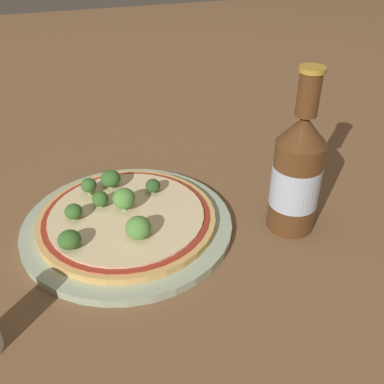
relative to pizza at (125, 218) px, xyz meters
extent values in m
plane|color=brown|center=(0.00, 0.02, -0.02)|extent=(3.00, 3.00, 0.00)
cylinder|color=#A3B293|center=(0.00, 0.00, -0.01)|extent=(0.30, 0.30, 0.01)
cylinder|color=tan|center=(0.00, 0.00, 0.00)|extent=(0.25, 0.25, 0.01)
cylinder|color=maroon|center=(0.00, 0.00, 0.00)|extent=(0.24, 0.24, 0.00)
cylinder|color=beige|center=(0.00, 0.00, 0.00)|extent=(0.22, 0.22, 0.00)
cylinder|color=#7A9E5B|center=(-0.04, 0.06, 0.01)|extent=(0.01, 0.01, 0.01)
ellipsoid|color=#386628|center=(-0.04, 0.06, 0.02)|extent=(0.02, 0.02, 0.02)
cylinder|color=#7A9E5B|center=(-0.07, 0.01, 0.01)|extent=(0.01, 0.01, 0.01)
ellipsoid|color=#386628|center=(-0.07, 0.01, 0.02)|extent=(0.02, 0.02, 0.02)
cylinder|color=#7A9E5B|center=(0.00, 0.01, 0.01)|extent=(0.01, 0.01, 0.01)
ellipsoid|color=#568E3D|center=(0.00, 0.01, 0.03)|extent=(0.03, 0.03, 0.03)
cylinder|color=#7A9E5B|center=(0.05, 0.04, 0.01)|extent=(0.01, 0.01, 0.01)
ellipsoid|color=#2D5123|center=(0.05, 0.04, 0.02)|extent=(0.02, 0.02, 0.02)
cylinder|color=#7A9E5B|center=(-0.03, 0.03, 0.01)|extent=(0.01, 0.01, 0.01)
ellipsoid|color=#386628|center=(-0.03, 0.03, 0.02)|extent=(0.02, 0.02, 0.02)
cylinder|color=#7A9E5B|center=(-0.08, -0.05, 0.01)|extent=(0.01, 0.01, 0.01)
ellipsoid|color=#386628|center=(-0.08, -0.05, 0.02)|extent=(0.03, 0.03, 0.02)
cylinder|color=#7A9E5B|center=(-0.01, 0.07, 0.01)|extent=(0.01, 0.01, 0.01)
ellipsoid|color=#386628|center=(-0.01, 0.07, 0.02)|extent=(0.03, 0.03, 0.03)
cylinder|color=#7A9E5B|center=(0.01, -0.06, 0.01)|extent=(0.01, 0.01, 0.01)
ellipsoid|color=#568E3D|center=(0.01, -0.06, 0.02)|extent=(0.03, 0.03, 0.03)
cylinder|color=#563319|center=(0.23, -0.06, 0.05)|extent=(0.07, 0.07, 0.13)
cylinder|color=#B2BCD1|center=(0.23, -0.06, 0.05)|extent=(0.07, 0.07, 0.06)
cone|color=#563319|center=(0.23, -0.06, 0.13)|extent=(0.07, 0.07, 0.04)
cylinder|color=#563319|center=(0.23, -0.06, 0.18)|extent=(0.03, 0.03, 0.06)
cylinder|color=#B7892D|center=(0.23, -0.06, 0.21)|extent=(0.03, 0.03, 0.01)
camera|label=1|loc=(-0.07, -0.51, 0.38)|focal=42.00mm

